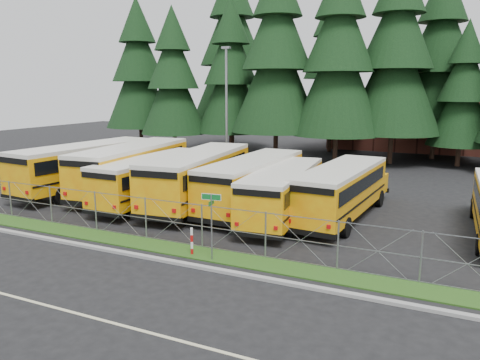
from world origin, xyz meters
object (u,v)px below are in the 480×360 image
at_px(bus_1, 136,169).
at_px(bus_5, 285,193).
at_px(bus_4, 255,184).
at_px(street_sign, 211,213).
at_px(bus_0, 91,168).
at_px(bus_3, 201,178).
at_px(bus_2, 158,180).
at_px(striped_bollard, 192,242).
at_px(bus_6, 343,192).
at_px(light_standard, 227,106).

relative_size(bus_1, bus_5, 1.17).
bearing_deg(bus_4, street_sign, -77.32).
relative_size(bus_0, bus_4, 1.09).
bearing_deg(bus_3, bus_2, -169.49).
xyz_separation_m(bus_5, striped_bollard, (-1.59, -7.03, -0.79)).
bearing_deg(bus_3, street_sign, -63.65).
xyz_separation_m(bus_1, bus_5, (11.07, -1.63, -0.24)).
height_order(bus_0, striped_bollard, bus_0).
distance_m(bus_1, bus_5, 11.19).
relative_size(bus_4, bus_5, 1.07).
bearing_deg(bus_5, street_sign, -99.07).
distance_m(bus_6, light_standard, 15.62).
relative_size(bus_0, light_standard, 1.22).
xyz_separation_m(bus_5, bus_6, (2.83, 1.39, 0.05)).
bearing_deg(bus_6, light_standard, 145.58).
xyz_separation_m(bus_5, light_standard, (-8.94, 10.83, 4.11)).
bearing_deg(striped_bollard, bus_5, 77.23).
height_order(bus_2, bus_6, bus_6).
distance_m(bus_3, street_sign, 9.55).
distance_m(street_sign, striped_bollard, 1.80).
relative_size(bus_0, bus_2, 1.13).
distance_m(bus_2, light_standard, 11.52).
xyz_separation_m(bus_4, striped_bollard, (0.66, -8.30, -0.89)).
relative_size(bus_1, bus_6, 1.13).
distance_m(bus_4, light_standard, 12.33).
distance_m(bus_0, bus_6, 17.11).
bearing_deg(bus_6, bus_3, -171.99).
bearing_deg(bus_1, striped_bollard, -48.14).
bearing_deg(bus_5, bus_0, 171.44).
height_order(bus_6, light_standard, light_standard).
xyz_separation_m(bus_1, bus_6, (13.90, -0.23, -0.19)).
height_order(bus_0, bus_1, bus_1).
xyz_separation_m(bus_1, bus_4, (8.81, -0.36, -0.13)).
bearing_deg(light_standard, bus_0, -118.27).
bearing_deg(bus_2, bus_3, 17.20).
relative_size(bus_2, street_sign, 3.90).
height_order(street_sign, striped_bollard, street_sign).
distance_m(bus_1, bus_6, 13.90).
distance_m(bus_0, striped_bollard, 14.99).
bearing_deg(light_standard, striped_bollard, -67.64).
distance_m(bus_2, bus_5, 8.25).
bearing_deg(bus_0, street_sign, -25.41).
distance_m(bus_2, bus_3, 2.75).
bearing_deg(bus_2, striped_bollard, -46.01).
relative_size(bus_1, street_sign, 4.42).
distance_m(bus_2, bus_4, 6.11).
height_order(bus_0, bus_6, bus_0).
relative_size(bus_5, light_standard, 1.05).
bearing_deg(bus_5, bus_2, 174.60).
height_order(bus_1, bus_2, bus_1).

